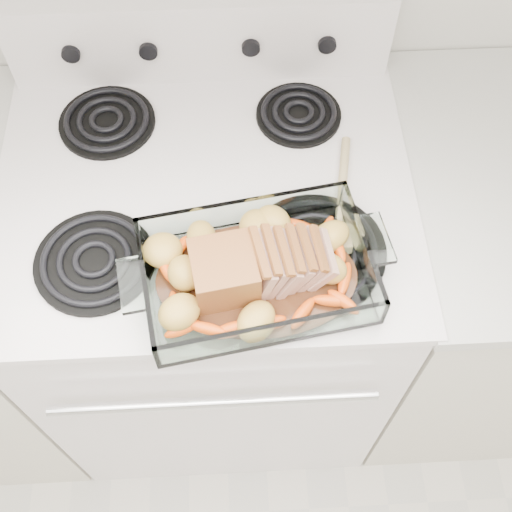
{
  "coord_description": "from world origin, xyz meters",
  "views": [
    {
      "loc": [
        0.06,
        0.93,
        1.89
      ],
      "look_at": [
        0.09,
        1.46,
        0.99
      ],
      "focal_mm": 45.0,
      "sensor_mm": 36.0,
      "label": 1
    }
  ],
  "objects_px": {
    "electric_range": "(217,295)",
    "baking_dish": "(257,275)",
    "counter_right": "(481,286)",
    "pork_roast": "(248,267)"
  },
  "relations": [
    {
      "from": "pork_roast",
      "to": "counter_right",
      "type": "bearing_deg",
      "value": 36.68
    },
    {
      "from": "baking_dish",
      "to": "pork_roast",
      "type": "bearing_deg",
      "value": 170.74
    },
    {
      "from": "counter_right",
      "to": "baking_dish",
      "type": "bearing_deg",
      "value": -159.68
    },
    {
      "from": "counter_right",
      "to": "baking_dish",
      "type": "xyz_separation_m",
      "value": [
        -0.58,
        -0.21,
        0.5
      ]
    },
    {
      "from": "counter_right",
      "to": "baking_dish",
      "type": "relative_size",
      "value": 2.53
    },
    {
      "from": "counter_right",
      "to": "pork_roast",
      "type": "distance_m",
      "value": 0.82
    },
    {
      "from": "electric_range",
      "to": "counter_right",
      "type": "distance_m",
      "value": 0.67
    },
    {
      "from": "baking_dish",
      "to": "electric_range",
      "type": "bearing_deg",
      "value": 102.65
    },
    {
      "from": "electric_range",
      "to": "baking_dish",
      "type": "distance_m",
      "value": 0.53
    },
    {
      "from": "electric_range",
      "to": "baking_dish",
      "type": "bearing_deg",
      "value": -68.09
    }
  ]
}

